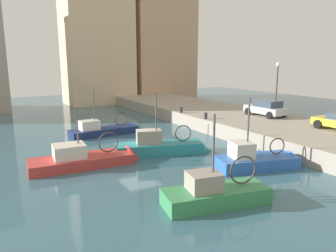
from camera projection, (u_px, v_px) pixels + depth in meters
The scene contains 13 objects.
water_surface at pixel (139, 149), 22.74m from camera, with size 80.00×80.00×0.00m, color #386070.
quay_wall at pixel (257, 125), 28.26m from camera, with size 9.00×56.00×1.20m, color #9E9384.
fishing_boat_navy at pixel (108, 133), 27.31m from camera, with size 6.57×2.06×4.89m.
fishing_boat_green at pixel (222, 200), 14.13m from camera, with size 5.67×2.69×4.77m.
fishing_boat_teal at pixel (164, 152), 21.60m from camera, with size 6.75×3.55×4.90m.
fishing_boat_blue at pixel (261, 165), 18.81m from camera, with size 5.74×3.24×5.05m.
fishing_boat_red at pixel (89, 163), 19.22m from camera, with size 6.86×2.60×4.03m.
parked_car_silver at pixel (266, 108), 29.15m from camera, with size 2.04×3.89×1.45m.
mooring_bollard_south at pixel (206, 116), 27.74m from camera, with size 0.28×0.28×0.55m, color #2D2D33.
mooring_bollard_mid at pixel (181, 110), 31.13m from camera, with size 0.28×0.28×0.55m, color #2D2D33.
quay_streetlamp at pixel (277, 81), 27.70m from camera, with size 0.36×0.36×4.83m.
waterfront_building_west at pixel (160, 36), 50.96m from camera, with size 10.41×7.23×20.03m.
waterfront_building_east_mid at pixel (96, 21), 45.24m from camera, with size 9.61×7.13×23.39m.
Camera 1 is at (-9.18, -20.03, 6.20)m, focal length 34.15 mm.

